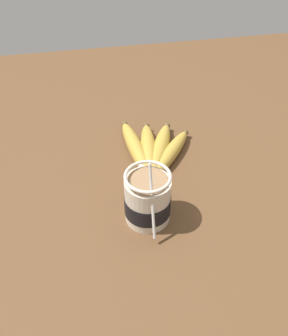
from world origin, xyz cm
name	(u,v)px	position (x,y,z in cm)	size (l,w,h in cm)	color
table	(139,191)	(0.00, 0.00, 1.49)	(136.55, 136.55, 2.98)	brown
coffee_mug	(145,199)	(-8.37, 0.37, 7.65)	(14.54, 8.46, 14.47)	beige
banana_bunch	(153,150)	(8.95, -4.65, 4.64)	(22.15, 16.45, 4.10)	brown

